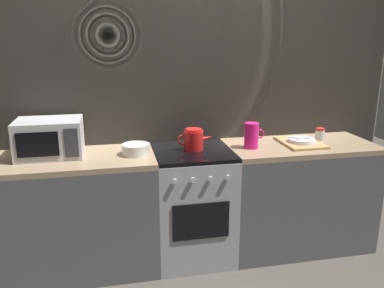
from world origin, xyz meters
The scene contains 11 objects.
ground_plane centered at (0.00, 0.00, 0.00)m, with size 8.00×8.00×0.00m, color #47423D.
back_wall centered at (0.00, 0.32, 1.20)m, with size 3.60×0.05×2.40m.
counter_left centered at (-0.90, 0.00, 0.45)m, with size 1.20×0.60×0.90m.
stove_unit centered at (0.00, 0.00, 0.45)m, with size 0.60×0.63×0.90m.
counter_right centered at (0.90, 0.00, 0.45)m, with size 1.20×0.60×0.90m.
microwave centered at (-1.04, 0.07, 1.04)m, with size 0.46×0.35×0.27m.
kettle centered at (0.01, 0.01, 0.98)m, with size 0.28×0.15×0.17m.
mixing_bowl centered at (-0.44, -0.02, 0.94)m, with size 0.20×0.20×0.08m, color silver.
pitcher centered at (0.46, -0.03, 1.00)m, with size 0.16×0.11×0.20m.
dish_pile centered at (0.90, 0.00, 0.92)m, with size 0.30×0.40×0.06m.
spice_jar centered at (1.11, 0.07, 0.95)m, with size 0.08×0.08×0.10m.
Camera 1 is at (-0.59, -2.81, 1.75)m, focal length 36.49 mm.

